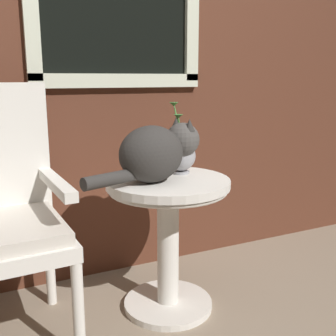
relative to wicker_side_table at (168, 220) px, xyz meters
name	(u,v)px	position (x,y,z in m)	size (l,w,h in m)	color
back_wall	(101,27)	(-0.13, 0.49, 0.88)	(4.00, 0.07, 2.60)	#562D1E
wicker_side_table	(168,220)	(0.00, 0.00, 0.00)	(0.55, 0.55, 0.62)	silver
cat	(156,152)	(-0.06, -0.01, 0.32)	(0.59, 0.32, 0.26)	#33302D
pewter_vase_with_ivy	(180,153)	(0.10, 0.08, 0.29)	(0.14, 0.15, 0.33)	#99999E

